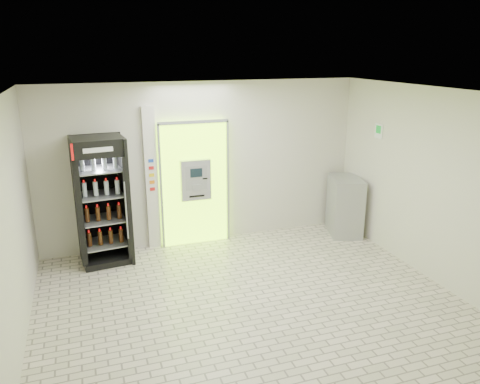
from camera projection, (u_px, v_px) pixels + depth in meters
name	position (u px, v px, depth m)	size (l,w,h in m)	color
ground	(249.00, 301.00, 6.85)	(6.00, 6.00, 0.00)	beige
room_shell	(250.00, 180.00, 6.31)	(6.00, 6.00, 6.00)	beige
atm_assembly	(195.00, 183.00, 8.63)	(1.30, 0.24, 2.33)	#A2FF11
pillar	(151.00, 179.00, 8.38)	(0.22, 0.11, 2.60)	silver
beverage_cooler	(102.00, 203.00, 7.89)	(0.89, 0.83, 2.18)	black
steel_cabinet	(345.00, 206.00, 9.24)	(0.81, 0.99, 1.14)	#9FA1A6
exit_sign	(379.00, 131.00, 8.42)	(0.02, 0.22, 0.26)	white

